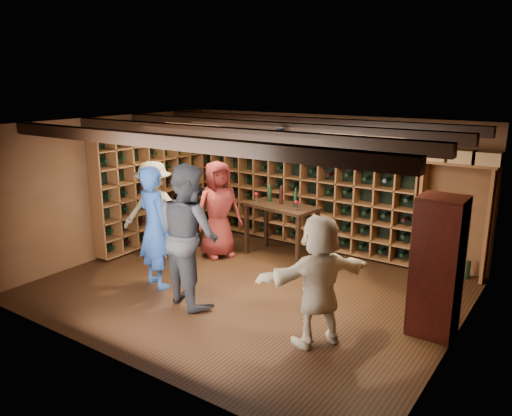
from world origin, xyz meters
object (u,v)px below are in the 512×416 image
Objects in this scene: display_cabinet at (437,269)px; man_blue_shirt at (155,227)px; guest_woman_black at (192,208)px; man_grey_suit at (189,235)px; guest_red_floral at (218,209)px; guest_beige at (319,281)px; tasting_table at (281,212)px; guest_khaki at (154,212)px.

display_cabinet is 4.06m from man_blue_shirt.
man_grey_suit is at bearing 81.64° from guest_woman_black.
man_grey_suit is at bearing -127.50° from guest_red_floral.
guest_beige reaches higher than tasting_table.
man_grey_suit is 1.14× the size of guest_khaki.
guest_khaki is at bearing 163.50° from guest_red_floral.
guest_khaki reaches higher than guest_red_floral.
guest_red_floral is (-0.86, 1.74, -0.14)m from man_grey_suit.
man_blue_shirt is 1.25× the size of guest_woman_black.
guest_red_floral is at bearing -73.70° from man_blue_shirt.
display_cabinet is 1.16× the size of guest_woman_black.
display_cabinet reaches higher than guest_beige.
man_blue_shirt is 1.94m from guest_woman_black.
guest_red_floral is (-4.00, 0.70, 0.02)m from display_cabinet.
man_grey_suit is (-3.14, -1.04, 0.15)m from display_cabinet.
man_blue_shirt is at bearing 7.87° from man_grey_suit.
man_grey_suit is 1.86m from guest_khaki.
guest_woman_black is 1.10× the size of tasting_table.
guest_woman_black reaches higher than tasting_table.
guest_beige reaches higher than guest_woman_black.
tasting_table is (-1.96, 2.32, 0.04)m from guest_beige.
guest_beige is (-1.08, -1.04, -0.05)m from display_cabinet.
guest_khaki reaches higher than guest_woman_black.
guest_red_floral is at bearing 170.05° from display_cabinet.
tasting_table is (0.10, 2.31, -0.16)m from man_grey_suit.
guest_khaki is (0.00, -0.98, 0.13)m from guest_woman_black.
display_cabinet is 4.06m from guest_red_floral.
tasting_table is at bearing -106.34° from guest_beige.
man_blue_shirt is at bearing -104.99° from tasting_table.
guest_beige is at bearing 103.71° from guest_woman_black.
display_cabinet is 1.08× the size of guest_beige.
display_cabinet reaches higher than tasting_table.
tasting_table is (1.72, 1.40, -0.04)m from guest_khaki.
guest_red_floral is at bearing 29.02° from guest_khaki.
man_blue_shirt is at bearing 65.69° from guest_woman_black.
man_blue_shirt is at bearing -167.30° from display_cabinet.
guest_woman_black is at bearing -158.34° from tasting_table.
tasting_table is (1.73, 0.42, 0.09)m from guest_woman_black.
display_cabinet is 4.84m from guest_woman_black.
guest_red_floral is 0.98× the size of guest_khaki.
guest_beige is at bearing -94.72° from guest_red_floral.
man_blue_shirt is 0.83m from man_grey_suit.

